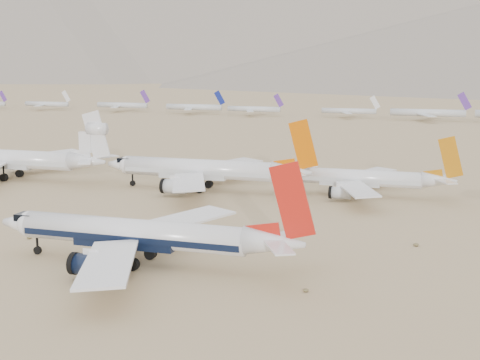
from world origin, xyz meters
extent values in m
plane|color=#9C855B|center=(0.00, 0.00, 0.00)|extent=(7000.00, 7000.00, 0.00)
cylinder|color=white|center=(-5.12, 6.34, 5.20)|extent=(38.23, 4.52, 4.52)
cube|color=black|center=(-5.12, 6.34, 4.63)|extent=(37.47, 4.59, 1.02)
sphere|color=white|center=(-24.23, 6.34, 5.20)|extent=(4.52, 4.52, 4.52)
cube|color=black|center=(-24.91, 6.34, 6.44)|extent=(3.16, 2.94, 1.13)
cone|color=white|center=(18.51, 6.34, 5.54)|extent=(9.56, 4.52, 4.52)
cube|color=white|center=(-2.17, -7.07, 4.41)|extent=(14.76, 23.27, 0.71)
cube|color=white|center=(20.37, 1.95, 6.10)|extent=(6.07, 7.93, 0.27)
cylinder|color=black|center=(-7.24, -3.05, 2.37)|extent=(5.31, 3.25, 3.25)
cube|color=white|center=(-2.17, 19.75, 4.41)|extent=(14.76, 23.27, 0.71)
cube|color=white|center=(20.37, 10.74, 6.10)|extent=(6.07, 7.93, 0.27)
cylinder|color=black|center=(-7.24, 15.74, 2.37)|extent=(5.31, 3.25, 3.25)
cube|color=red|center=(21.16, 6.34, 12.13)|extent=(7.25, 0.36, 11.94)
cylinder|color=black|center=(-23.10, 6.34, 0.68)|extent=(1.36, 0.56, 1.36)
cylinder|color=black|center=(-3.53, 3.18, 0.95)|extent=(1.90, 1.13, 1.90)
cylinder|color=black|center=(-3.53, 9.51, 0.95)|extent=(1.90, 1.13, 1.90)
cylinder|color=white|center=(21.01, 72.93, 4.50)|extent=(32.23, 3.92, 3.92)
cube|color=silver|center=(21.01, 72.93, 4.01)|extent=(31.58, 3.98, 0.88)
sphere|color=white|center=(4.90, 72.93, 4.50)|extent=(3.92, 3.92, 3.92)
cube|color=black|center=(4.31, 72.93, 5.58)|extent=(2.74, 2.55, 0.98)
cone|color=white|center=(40.93, 72.93, 4.80)|extent=(8.06, 3.92, 3.92)
cube|color=white|center=(23.50, 61.57, 3.82)|extent=(12.45, 19.61, 0.61)
cube|color=white|center=(42.50, 69.21, 5.29)|extent=(5.12, 6.69, 0.23)
cylinder|color=silver|center=(19.22, 64.96, 2.05)|extent=(4.48, 2.82, 2.82)
cube|color=white|center=(23.50, 84.29, 3.82)|extent=(12.45, 19.61, 0.61)
cube|color=white|center=(42.50, 76.65, 5.29)|extent=(5.12, 6.69, 0.23)
cylinder|color=silver|center=(19.22, 80.90, 2.05)|extent=(4.48, 2.82, 2.82)
cube|color=#C2720E|center=(43.17, 72.93, 10.38)|extent=(6.11, 0.31, 10.06)
cylinder|color=black|center=(5.88, 72.93, 0.59)|extent=(1.17, 0.49, 1.17)
cylinder|color=black|center=(22.35, 70.19, 0.82)|extent=(1.64, 0.98, 1.64)
cylinder|color=black|center=(22.35, 75.67, 0.82)|extent=(1.64, 0.98, 1.64)
cylinder|color=white|center=(-17.66, 68.05, 5.53)|extent=(39.35, 4.81, 4.81)
cube|color=silver|center=(-17.66, 68.05, 4.93)|extent=(38.56, 4.88, 1.08)
sphere|color=white|center=(-37.34, 68.05, 5.53)|extent=(4.81, 4.81, 4.81)
cube|color=black|center=(-38.06, 68.05, 6.85)|extent=(3.37, 3.13, 1.20)
cone|color=white|center=(6.66, 68.05, 5.89)|extent=(9.84, 4.81, 4.81)
cube|color=white|center=(-14.63, 54.17, 4.69)|extent=(15.20, 23.95, 0.74)
cube|color=white|center=(8.57, 63.50, 6.49)|extent=(6.25, 8.17, 0.29)
cylinder|color=silver|center=(-19.85, 58.30, 2.52)|extent=(5.47, 3.46, 3.46)
cube|color=white|center=(-14.63, 81.93, 4.69)|extent=(15.20, 23.95, 0.74)
cube|color=white|center=(8.57, 72.60, 6.49)|extent=(6.25, 8.17, 0.29)
cylinder|color=silver|center=(-19.85, 77.80, 2.52)|extent=(5.47, 3.46, 3.46)
cube|color=#D55D02|center=(9.39, 68.05, 12.71)|extent=(7.46, 0.38, 12.29)
cylinder|color=black|center=(-36.14, 68.05, 0.72)|extent=(1.44, 0.60, 1.44)
cylinder|color=black|center=(-16.02, 64.68, 1.01)|extent=(2.02, 1.20, 2.02)
cylinder|color=black|center=(-16.02, 71.42, 1.01)|extent=(2.02, 1.20, 2.02)
cylinder|color=white|center=(-74.47, 67.09, 5.73)|extent=(41.58, 4.98, 4.98)
cube|color=silver|center=(-74.47, 67.09, 5.10)|extent=(40.75, 5.05, 1.12)
cone|color=white|center=(-48.77, 67.09, 6.10)|extent=(10.40, 4.98, 4.98)
cube|color=white|center=(-46.74, 62.30, 6.72)|extent=(6.60, 8.63, 0.30)
cube|color=white|center=(-71.25, 81.70, 4.85)|extent=(16.06, 25.31, 0.78)
cube|color=white|center=(-46.74, 71.88, 6.72)|extent=(6.60, 8.63, 0.30)
cylinder|color=silver|center=(-76.78, 77.34, 2.61)|extent=(5.78, 3.58, 3.58)
cube|color=white|center=(-45.88, 67.09, 13.28)|extent=(7.88, 0.40, 12.99)
cylinder|color=white|center=(-45.59, 67.09, 14.89)|extent=(5.20, 3.23, 3.23)
cylinder|color=black|center=(-72.73, 63.60, 1.05)|extent=(2.09, 1.24, 2.09)
cylinder|color=black|center=(-72.73, 70.57, 1.05)|extent=(2.09, 1.24, 2.09)
cube|color=#582E92|center=(-242.05, 289.39, 9.07)|extent=(6.14, 0.30, 7.73)
cylinder|color=silver|center=(-214.24, 297.64, 3.97)|extent=(31.87, 3.15, 3.15)
cube|color=white|center=(-199.24, 297.64, 9.30)|extent=(6.35, 0.31, 7.99)
cube|color=silver|center=(-214.24, 289.39, 3.50)|extent=(8.40, 14.67, 0.31)
cube|color=silver|center=(-214.24, 305.89, 3.50)|extent=(8.40, 14.67, 0.31)
cylinder|color=silver|center=(-159.99, 300.41, 4.11)|extent=(34.68, 3.43, 3.43)
cube|color=#582E92|center=(-143.67, 300.41, 9.91)|extent=(6.91, 0.34, 8.70)
cube|color=silver|center=(-159.99, 291.43, 3.60)|extent=(9.14, 15.96, 0.34)
cube|color=silver|center=(-159.99, 309.38, 3.60)|extent=(9.14, 15.96, 0.34)
cylinder|color=silver|center=(-109.06, 296.87, 4.17)|extent=(35.88, 3.55, 3.55)
cube|color=navy|center=(-92.17, 296.87, 10.17)|extent=(7.15, 0.35, 9.00)
cube|color=silver|center=(-109.06, 287.58, 3.64)|extent=(9.45, 16.52, 0.35)
cube|color=silver|center=(-109.06, 306.16, 3.64)|extent=(9.45, 16.52, 0.35)
cylinder|color=silver|center=(-69.74, 294.36, 3.99)|extent=(32.22, 3.18, 3.18)
cube|color=#582E92|center=(-54.58, 294.36, 9.37)|extent=(6.42, 0.32, 8.08)
cube|color=silver|center=(-69.74, 286.02, 3.51)|extent=(8.49, 14.83, 0.32)
cube|color=silver|center=(-69.74, 302.70, 3.51)|extent=(8.49, 14.83, 0.32)
cylinder|color=silver|center=(-13.63, 296.72, 3.94)|extent=(31.14, 3.08, 3.08)
cube|color=white|center=(1.02, 296.72, 9.14)|extent=(6.20, 0.31, 7.81)
cube|color=silver|center=(-13.63, 288.66, 3.48)|extent=(8.21, 14.34, 0.31)
cube|color=silver|center=(-13.63, 304.78, 3.48)|extent=(8.21, 14.34, 0.31)
cylinder|color=silver|center=(30.17, 291.07, 4.37)|extent=(39.93, 3.95, 3.95)
cube|color=#582E92|center=(48.97, 291.07, 11.04)|extent=(7.95, 0.39, 10.02)
cube|color=silver|center=(30.17, 280.73, 3.78)|extent=(10.52, 18.38, 0.39)
cube|color=silver|center=(30.17, 301.40, 3.78)|extent=(10.52, 18.38, 0.39)
cone|color=slate|center=(-1300.00, 1720.00, 210.00)|extent=(3024.00, 3024.00, 420.00)
cone|color=slate|center=(-800.00, 1560.00, 150.00)|extent=(1800.00, 1800.00, 300.00)
cone|color=slate|center=(-700.00, 1100.00, 47.50)|extent=(855.00, 855.00, 95.00)
ellipsoid|color=brown|center=(-30.40, 14.40, 0.29)|extent=(0.98, 0.98, 0.54)
ellipsoid|color=brown|center=(24.40, 1.60, 0.25)|extent=(0.84, 0.84, 0.46)
ellipsoid|color=brown|center=(38.10, 30.90, 0.29)|extent=(0.98, 0.98, 0.54)
camera|label=1|loc=(42.95, -87.76, 32.52)|focal=50.00mm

